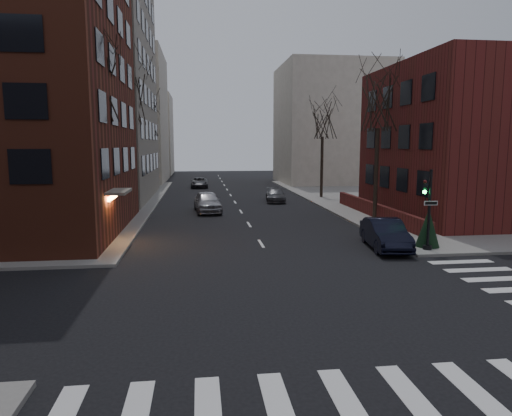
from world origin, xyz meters
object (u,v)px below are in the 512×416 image
Objects in this scene: tree_right_b at (323,121)px; streetlamp_near at (131,160)px; car_lane_silver at (207,202)px; car_lane_gray at (275,195)px; streetlamp_far at (156,154)px; tree_left_c at (148,120)px; parked_sedan at (385,234)px; traffic_signal at (428,215)px; tree_left_a at (95,86)px; evergreen_shrub at (428,227)px; car_lane_far at (199,182)px; tree_left_b at (128,99)px; tree_right_a at (379,104)px; sandwich_board at (427,230)px.

tree_right_b is 20.01m from streetlamp_near.
tree_right_b is 15.49m from car_lane_silver.
tree_right_b reaches higher than car_lane_gray.
tree_right_b is at bearing -30.47° from streetlamp_far.
tree_left_c is 4.33m from streetlamp_far.
parked_sedan is (-2.60, -22.00, -6.81)m from tree_right_b.
parked_sedan is at bearing -65.77° from streetlamp_far.
traffic_signal is 2.31m from parked_sedan.
tree_left_a is 19.13m from evergreen_shrub.
car_lane_far is at bearing 31.59° from streetlamp_far.
tree_left_b is 2.30× the size of parked_sedan.
tree_left_c reaches higher than car_lane_silver.
streetlamp_near is (-17.00, 4.00, -3.79)m from tree_right_a.
car_lane_silver is at bearing 127.22° from evergreen_shrub.
car_lane_gray reaches higher than sandwich_board.
tree_left_c is 35.55m from evergreen_shrub.
car_lane_silver is at bearing 152.14° from sandwich_board.
car_lane_far is (4.94, 3.04, -3.61)m from streetlamp_far.
tree_left_b reaches higher than tree_right_a.
streetlamp_far is 6.31× the size of sandwich_board.
tree_left_a is at bearing -99.84° from car_lane_far.
tree_left_c is at bearing -137.43° from car_lane_far.
tree_right_a is 4.90× the size of evergreen_shrub.
tree_left_a is at bearing 172.17° from parked_sedan.
tree_left_c is 34.63m from sandwich_board.
tree_left_c is 18.53m from car_lane_silver.
tree_left_a reaches higher than tree_right_b.
car_lane_silver reaches higher than sandwich_board.
tree_right_a is at bearing -65.68° from car_lane_far.
tree_left_c is 1.06× the size of tree_right_b.
tree_left_c is at bearing 118.36° from traffic_signal.
evergreen_shrub reaches higher than parked_sedan.
tree_right_a is at bearing -61.03° from car_lane_gray.
sandwich_board is (12.45, -33.69, 0.02)m from car_lane_far.
traffic_signal reaches higher than car_lane_gray.
car_lane_silver is 17.39m from sandwich_board.
tree_left_b is 1.72× the size of streetlamp_near.
traffic_signal reaches higher than car_lane_silver.
streetlamp_near is at bearing 167.66° from sandwich_board.
tree_right_b is at bearing 45.64° from tree_left_a.
car_lane_silver is at bearing -145.32° from tree_right_b.
traffic_signal is 0.85× the size of parked_sedan.
tree_left_b is 1.11× the size of tree_left_c.
sandwich_board is at bearing 61.90° from traffic_signal.
parked_sedan is 0.97× the size of car_lane_silver.
parked_sedan is at bearing -96.74° from tree_right_b.
traffic_signal is at bearing -22.96° from parked_sedan.
tree_left_c reaches higher than parked_sedan.
streetlamp_near is at bearing -101.82° from car_lane_far.
car_lane_silver is at bearing 129.32° from parked_sedan.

